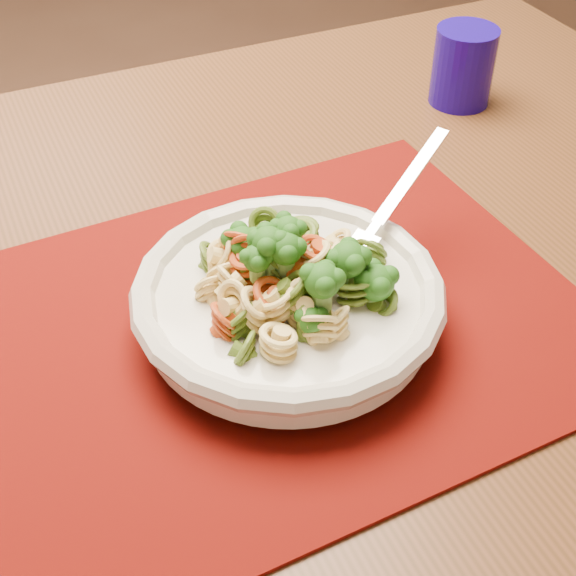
{
  "coord_description": "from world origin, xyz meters",
  "views": [
    {
      "loc": [
        0.31,
        -1.2,
        1.2
      ],
      "look_at": [
        0.33,
        -0.74,
        0.8
      ],
      "focal_mm": 50.0,
      "sensor_mm": 36.0,
      "label": 1
    }
  ],
  "objects": [
    {
      "name": "fork",
      "position": [
        0.39,
        -0.69,
        0.8
      ],
      "size": [
        0.13,
        0.16,
        0.08
      ],
      "primitive_type": null,
      "rotation": [
        0.0,
        -0.35,
        0.9
      ],
      "color": "silver",
      "rests_on": "pasta_bowl"
    },
    {
      "name": "dining_table",
      "position": [
        0.22,
        -0.71,
        0.65
      ],
      "size": [
        1.56,
        1.3,
        0.76
      ],
      "rotation": [
        0.0,
        0.0,
        0.39
      ],
      "color": "#562E18",
      "rests_on": "ground"
    },
    {
      "name": "pasta_broccoli_heap",
      "position": [
        0.33,
        -0.74,
        0.8
      ],
      "size": [
        0.21,
        0.21,
        0.06
      ],
      "primitive_type": null,
      "color": "#DFC26E",
      "rests_on": "pasta_bowl"
    },
    {
      "name": "pasta_bowl",
      "position": [
        0.33,
        -0.74,
        0.79
      ],
      "size": [
        0.24,
        0.24,
        0.05
      ],
      "color": "beige",
      "rests_on": "placemat"
    },
    {
      "name": "placemat",
      "position": [
        0.32,
        -0.73,
        0.76
      ],
      "size": [
        0.61,
        0.55,
        0.0
      ],
      "primitive_type": "cube",
      "rotation": [
        0.0,
        0.0,
        0.43
      ],
      "color": "#560C03",
      "rests_on": "dining_table"
    },
    {
      "name": "tumbler",
      "position": [
        0.54,
        -0.37,
        0.8
      ],
      "size": [
        0.07,
        0.07,
        0.09
      ],
      "primitive_type": "cylinder",
      "color": "#12056C",
      "rests_on": "dining_table"
    }
  ]
}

